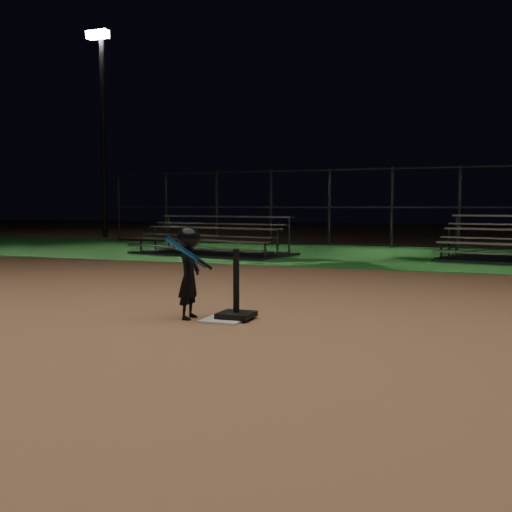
% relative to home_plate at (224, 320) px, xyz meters
% --- Properties ---
extents(ground, '(80.00, 80.00, 0.00)m').
position_rel_home_plate_xyz_m(ground, '(0.00, 0.00, -0.01)').
color(ground, '#996545').
rests_on(ground, ground).
extents(grass_strip, '(60.00, 8.00, 0.01)m').
position_rel_home_plate_xyz_m(grass_strip, '(0.00, 10.00, -0.01)').
color(grass_strip, '#1E5E21').
rests_on(grass_strip, ground).
extents(home_plate, '(0.45, 0.45, 0.02)m').
position_rel_home_plate_xyz_m(home_plate, '(0.00, 0.00, 0.00)').
color(home_plate, beige).
rests_on(home_plate, ground).
extents(batting_tee, '(0.38, 0.38, 0.78)m').
position_rel_home_plate_xyz_m(batting_tee, '(0.10, 0.12, 0.15)').
color(batting_tee, black).
rests_on(batting_tee, home_plate).
extents(child_batter, '(0.42, 0.54, 1.05)m').
position_rel_home_plate_xyz_m(child_batter, '(-0.42, -0.03, 0.55)').
color(child_batter, black).
rests_on(child_batter, ground).
extents(bleacher_left, '(4.53, 2.88, 1.03)m').
position_rel_home_plate_xyz_m(bleacher_left, '(-4.03, 8.30, 0.20)').
color(bleacher_left, '#B7B8BD').
rests_on(bleacher_left, ground).
extents(backstop_fence, '(20.08, 0.08, 2.50)m').
position_rel_home_plate_xyz_m(backstop_fence, '(0.00, 13.00, 1.24)').
color(backstop_fence, '#38383D').
rests_on(backstop_fence, ground).
extents(light_pole_left, '(0.90, 0.53, 8.30)m').
position_rel_home_plate_xyz_m(light_pole_left, '(-12.00, 14.94, 4.93)').
color(light_pole_left, '#2D2D30').
rests_on(light_pole_left, ground).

